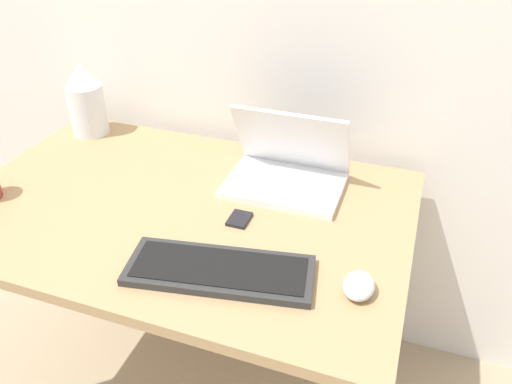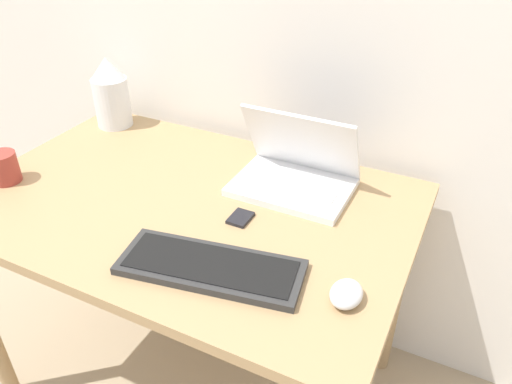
{
  "view_description": "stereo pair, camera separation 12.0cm",
  "coord_description": "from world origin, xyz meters",
  "px_view_note": "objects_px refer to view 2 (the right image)",
  "views": [
    {
      "loc": [
        0.56,
        -0.58,
        1.5
      ],
      "look_at": [
        0.22,
        0.38,
        0.85
      ],
      "focal_mm": 35.0,
      "sensor_mm": 36.0,
      "label": 1
    },
    {
      "loc": [
        0.67,
        -0.53,
        1.5
      ],
      "look_at": [
        0.22,
        0.38,
        0.85
      ],
      "focal_mm": 35.0,
      "sensor_mm": 36.0,
      "label": 2
    }
  ],
  "objects_px": {
    "laptop": "(295,171)",
    "mouse": "(346,294)",
    "vase": "(111,93)",
    "keyboard": "(211,267)",
    "mug": "(4,168)",
    "mp3_player": "(240,218)"
  },
  "relations": [
    {
      "from": "mouse",
      "to": "mug",
      "type": "height_order",
      "value": "mug"
    },
    {
      "from": "laptop",
      "to": "mug",
      "type": "bearing_deg",
      "value": -155.55
    },
    {
      "from": "vase",
      "to": "mp3_player",
      "type": "distance_m",
      "value": 0.74
    },
    {
      "from": "keyboard",
      "to": "mug",
      "type": "relative_size",
      "value": 4.9
    },
    {
      "from": "mouse",
      "to": "keyboard",
      "type": "bearing_deg",
      "value": -171.73
    },
    {
      "from": "mouse",
      "to": "mug",
      "type": "xyz_separation_m",
      "value": [
        -1.02,
        0.03,
        0.02
      ]
    },
    {
      "from": "laptop",
      "to": "mouse",
      "type": "distance_m",
      "value": 0.46
    },
    {
      "from": "mouse",
      "to": "vase",
      "type": "distance_m",
      "value": 1.1
    },
    {
      "from": "vase",
      "to": "mug",
      "type": "distance_m",
      "value": 0.45
    },
    {
      "from": "keyboard",
      "to": "mug",
      "type": "xyz_separation_m",
      "value": [
        -0.72,
        0.07,
        0.03
      ]
    },
    {
      "from": "keyboard",
      "to": "vase",
      "type": "bearing_deg",
      "value": 143.65
    },
    {
      "from": "keyboard",
      "to": "mouse",
      "type": "bearing_deg",
      "value": 8.27
    },
    {
      "from": "laptop",
      "to": "mp3_player",
      "type": "relative_size",
      "value": 4.74
    },
    {
      "from": "keyboard",
      "to": "vase",
      "type": "xyz_separation_m",
      "value": [
        -0.69,
        0.51,
        0.11
      ]
    },
    {
      "from": "mouse",
      "to": "vase",
      "type": "height_order",
      "value": "vase"
    },
    {
      "from": "mp3_player",
      "to": "mug",
      "type": "relative_size",
      "value": 0.77
    },
    {
      "from": "laptop",
      "to": "keyboard",
      "type": "bearing_deg",
      "value": -94.36
    },
    {
      "from": "laptop",
      "to": "mp3_player",
      "type": "xyz_separation_m",
      "value": [
        -0.06,
        -0.21,
        -0.04
      ]
    },
    {
      "from": "vase",
      "to": "mug",
      "type": "xyz_separation_m",
      "value": [
        -0.03,
        -0.44,
        -0.07
      ]
    },
    {
      "from": "laptop",
      "to": "vase",
      "type": "bearing_deg",
      "value": 172.35
    },
    {
      "from": "keyboard",
      "to": "mug",
      "type": "bearing_deg",
      "value": 174.49
    },
    {
      "from": "keyboard",
      "to": "mouse",
      "type": "relative_size",
      "value": 4.94
    }
  ]
}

